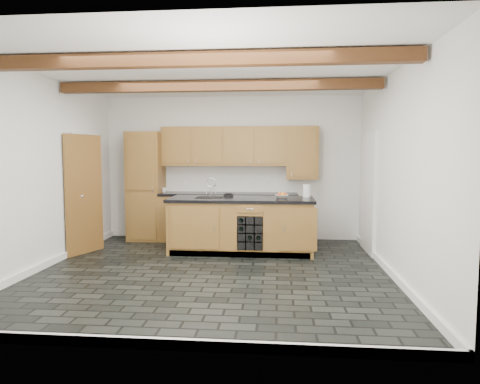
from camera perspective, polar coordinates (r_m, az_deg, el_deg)
The scene contains 10 objects.
ground at distance 6.22m, azimuth -3.71°, elevation -10.50°, with size 5.00×5.00×0.00m, color black.
room_shell at distance 6.54m, azimuth -3.80°, elevation 3.78°, with size 5.01×5.00×5.00m.
back_cabinetry at distance 8.30m, azimuth -3.90°, elevation 0.25°, with size 3.65×0.62×2.20m.
island at distance 7.34m, azimuth 0.21°, elevation -4.41°, with size 2.48×0.96×0.93m.
faucet at distance 7.39m, azimuth -4.06°, elevation -0.45°, with size 0.45×0.40×0.34m.
kitchen_scale at distance 7.56m, azimuth -1.55°, elevation -0.38°, with size 0.18×0.12×0.05m.
fruit_bowl at distance 7.32m, azimuth 5.59°, elevation -0.56°, with size 0.23×0.23×0.06m, color beige.
fruit_cluster at distance 7.31m, azimuth 5.59°, elevation -0.33°, with size 0.16×0.17×0.07m.
paper_towel at distance 7.52m, azimuth 8.87°, elevation 0.16°, with size 0.13×0.13×0.22m, color white.
mug at distance 8.48m, azimuth -10.09°, elevation 0.25°, with size 0.10×0.10×0.09m, color white.
Camera 1 is at (0.94, -5.93, 1.66)m, focal length 32.00 mm.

